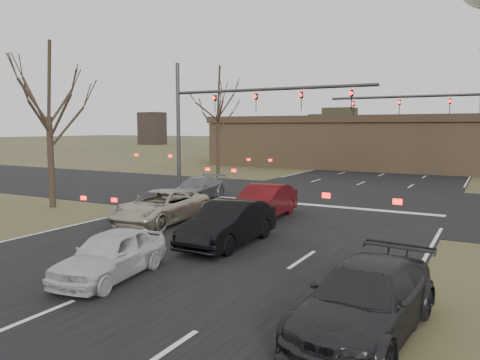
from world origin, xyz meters
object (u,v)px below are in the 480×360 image
at_px(car_red_ahead, 264,202).
at_px(car_silver_suv, 161,207).
at_px(building, 419,143).
at_px(car_charcoal_sedan, 366,299).
at_px(car_white_sedan, 111,254).
at_px(car_black_hatch, 229,223).
at_px(car_grey_ahead, 198,188).
at_px(mast_arm_near, 224,111).
at_px(mast_arm_far, 455,114).

bearing_deg(car_red_ahead, car_silver_suv, -141.95).
distance_m(building, car_charcoal_sedan, 39.58).
xyz_separation_m(car_white_sedan, car_black_hatch, (1.00, 4.73, 0.10)).
bearing_deg(car_silver_suv, building, 78.07).
height_order(car_black_hatch, car_grey_ahead, car_black_hatch).
bearing_deg(car_charcoal_sedan, building, 102.04).
distance_m(building, car_red_ahead, 29.65).
height_order(mast_arm_near, car_grey_ahead, mast_arm_near).
bearing_deg(car_grey_ahead, car_white_sedan, -70.35).
distance_m(mast_arm_near, car_black_hatch, 11.82).
height_order(mast_arm_far, car_red_ahead, mast_arm_far).
bearing_deg(car_red_ahead, mast_arm_near, 133.81).
bearing_deg(car_charcoal_sedan, car_black_hatch, 146.44).
distance_m(car_white_sedan, car_charcoal_sedan, 7.00).
height_order(mast_arm_near, mast_arm_far, same).
distance_m(car_white_sedan, car_red_ahead, 9.65).
bearing_deg(car_white_sedan, building, 78.40).
height_order(mast_arm_near, car_white_sedan, mast_arm_near).
height_order(car_black_hatch, car_red_ahead, car_red_ahead).
bearing_deg(car_charcoal_sedan, car_white_sedan, -175.65).
relative_size(car_charcoal_sedan, car_grey_ahead, 1.08).
distance_m(mast_arm_far, car_silver_suv, 20.70).
height_order(car_silver_suv, car_red_ahead, car_red_ahead).
xyz_separation_m(building, mast_arm_far, (4.18, -15.00, 2.35)).
relative_size(car_silver_suv, car_red_ahead, 1.09).
relative_size(mast_arm_near, car_red_ahead, 2.59).
bearing_deg(car_silver_suv, car_black_hatch, -24.38).
xyz_separation_m(car_charcoal_sedan, car_red_ahead, (-7.00, 9.79, 0.07)).
height_order(building, mast_arm_far, mast_arm_far).
xyz_separation_m(car_white_sedan, car_grey_ahead, (-5.77, 12.86, -0.02)).
xyz_separation_m(car_black_hatch, car_red_ahead, (-1.00, 4.92, 0.00)).
bearing_deg(mast_arm_near, car_grey_ahead, -129.49).
height_order(mast_arm_near, car_charcoal_sedan, mast_arm_near).
xyz_separation_m(car_black_hatch, car_grey_ahead, (-6.77, 8.13, -0.12)).
bearing_deg(car_grey_ahead, car_charcoal_sedan, -50.04).
xyz_separation_m(mast_arm_near, car_red_ahead, (4.73, -4.48, -4.30)).
distance_m(car_black_hatch, car_charcoal_sedan, 7.73).
xyz_separation_m(building, car_black_hatch, (-1.50, -34.40, -1.90)).
bearing_deg(car_white_sedan, car_black_hatch, 70.12).
bearing_deg(car_red_ahead, mast_arm_far, 62.48).
distance_m(mast_arm_near, mast_arm_far, 15.17).
xyz_separation_m(mast_arm_near, car_silver_suv, (1.23, -7.50, -4.36)).
height_order(building, car_black_hatch, building).
relative_size(building, car_white_sedan, 10.85).
relative_size(mast_arm_near, car_black_hatch, 2.60).
bearing_deg(car_charcoal_sedan, mast_arm_far, 96.25).
bearing_deg(building, car_charcoal_sedan, -83.46).
xyz_separation_m(mast_arm_far, car_black_hatch, (-5.68, -19.40, -4.25)).
bearing_deg(building, car_black_hatch, -92.50).
bearing_deg(car_black_hatch, car_charcoal_sedan, -39.70).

